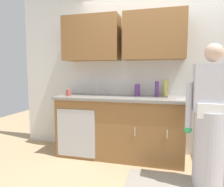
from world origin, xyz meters
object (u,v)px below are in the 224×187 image
object	(u,v)px
person_at_sink	(210,128)
cup_by_sink	(69,93)
bottle_water_short	(157,89)
bottle_cleaner_spray	(165,88)
bottle_soap	(137,90)
knife_on_counter	(180,99)
sink	(97,97)

from	to	relation	value
person_at_sink	cup_by_sink	size ratio (longest dim) A/B	15.83
bottle_water_short	person_at_sink	bearing A→B (deg)	-51.57
bottle_cleaner_spray	bottle_water_short	xyz separation A→B (m)	(-0.13, -0.06, -0.01)
person_at_sink	bottle_soap	xyz separation A→B (m)	(-0.92, 0.78, 0.34)
person_at_sink	bottle_cleaner_spray	xyz separation A→B (m)	(-0.49, 0.84, 0.37)
person_at_sink	knife_on_counter	xyz separation A→B (m)	(-0.29, 0.48, 0.25)
bottle_water_short	bottle_soap	bearing A→B (deg)	-179.52
bottle_water_short	cup_by_sink	xyz separation A→B (m)	(-1.35, -0.29, -0.07)
bottle_soap	bottle_water_short	distance (m)	0.30
sink	cup_by_sink	world-z (taller)	sink
sink	bottle_soap	size ratio (longest dim) A/B	2.74
bottle_cleaner_spray	knife_on_counter	xyz separation A→B (m)	(0.20, -0.36, -0.12)
bottle_cleaner_spray	bottle_soap	bearing A→B (deg)	-172.13
knife_on_counter	bottle_water_short	bearing A→B (deg)	-100.52
person_at_sink	cup_by_sink	xyz separation A→B (m)	(-1.97, 0.49, 0.30)
sink	bottle_water_short	distance (m)	0.95
bottle_cleaner_spray	bottle_soap	xyz separation A→B (m)	(-0.43, -0.06, -0.03)
knife_on_counter	bottle_cleaner_spray	bearing A→B (deg)	-118.66
bottle_cleaner_spray	bottle_water_short	distance (m)	0.14
person_at_sink	bottle_water_short	distance (m)	1.06
sink	knife_on_counter	world-z (taller)	sink
cup_by_sink	bottle_soap	bearing A→B (deg)	15.61
bottle_water_short	sink	bearing A→B (deg)	-169.49
person_at_sink	sink	bearing A→B (deg)	158.47
sink	bottle_soap	xyz separation A→B (m)	(0.62, 0.17, 0.11)
bottle_cleaner_spray	knife_on_counter	size ratio (longest dim) A/B	1.03
sink	person_at_sink	world-z (taller)	person_at_sink
bottle_water_short	cup_by_sink	distance (m)	1.38
sink	person_at_sink	bearing A→B (deg)	-21.53
sink	bottle_water_short	xyz separation A→B (m)	(0.92, 0.17, 0.13)
sink	bottle_water_short	bearing A→B (deg)	10.51
bottle_water_short	cup_by_sink	bearing A→B (deg)	-167.68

